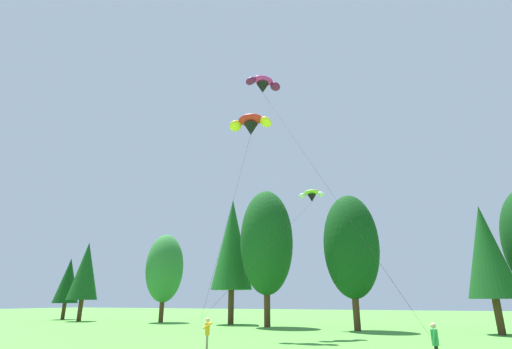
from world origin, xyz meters
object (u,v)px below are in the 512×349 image
(kite_flyer_near, at_px, (207,332))
(parafoil_kite_mid_magenta, at_px, (263,84))
(parafoil_kite_far_lime_white, at_px, (312,195))
(parafoil_kite_high_red_yellow, at_px, (251,124))
(kite_flyer_mid, at_px, (435,341))

(kite_flyer_near, xyz_separation_m, parafoil_kite_mid_magenta, (-1.64, 12.31, 22.26))
(parafoil_kite_far_lime_white, bearing_deg, parafoil_kite_high_red_yellow, -103.99)
(kite_flyer_near, xyz_separation_m, kite_flyer_mid, (10.87, -0.69, -0.01))
(kite_flyer_near, relative_size, parafoil_kite_mid_magenta, 0.07)
(parafoil_kite_mid_magenta, height_order, parafoil_kite_far_lime_white, parafoil_kite_mid_magenta)
(parafoil_kite_mid_magenta, relative_size, parafoil_kite_far_lime_white, 1.18)
(kite_flyer_mid, distance_m, parafoil_kite_far_lime_white, 24.79)
(kite_flyer_near, distance_m, parafoil_kite_high_red_yellow, 18.24)
(parafoil_kite_mid_magenta, bearing_deg, parafoil_kite_high_red_yellow, -85.33)
(parafoil_kite_high_red_yellow, bearing_deg, kite_flyer_near, -81.13)
(parafoil_kite_high_red_yellow, distance_m, parafoil_kite_far_lime_white, 11.26)
(kite_flyer_near, bearing_deg, parafoil_kite_mid_magenta, 97.59)
(parafoil_kite_high_red_yellow, xyz_separation_m, parafoil_kite_far_lime_white, (2.54, 10.18, -4.07))
(kite_flyer_near, relative_size, parafoil_kite_high_red_yellow, 0.10)
(kite_flyer_near, height_order, parafoil_kite_mid_magenta, parafoil_kite_mid_magenta)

